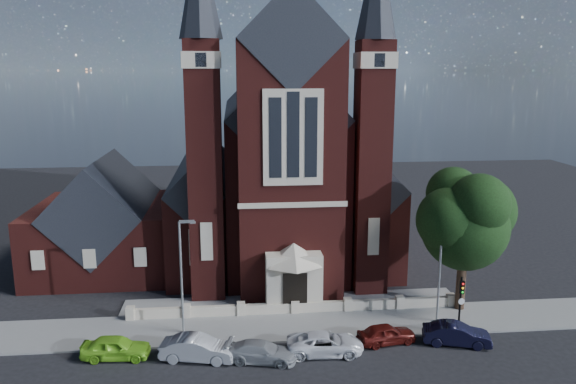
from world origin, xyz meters
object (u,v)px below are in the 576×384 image
Objects in this scene: car_lime_van at (116,347)px; car_dark_red at (386,334)px; parish_hall at (105,226)px; car_navy at (457,334)px; church at (277,168)px; car_silver_b at (262,352)px; traffic_signal at (461,297)px; street_lamp_right at (441,262)px; car_silver_a at (198,348)px; street_lamp_left at (182,271)px; street_tree at (468,222)px; car_white_suv at (325,344)px.

car_lime_van reaches higher than car_dark_red.
parish_hall reaches higher than car_navy.
church reaches higher than car_silver_b.
traffic_signal is at bearing -66.38° from car_silver_b.
street_lamp_right is 14.18m from car_silver_b.
car_silver_b is 1.12× the size of car_dark_red.
car_silver_a is (9.20, -17.68, -3.24)m from parish_hall.
car_navy is at bearing -77.94° from car_silver_a.
traffic_signal reaches higher than car_lime_van.
street_lamp_left reaches higher than traffic_signal.
street_lamp_right is at bearing -66.82° from car_silver_a.
parish_hall is at bearing 48.32° from car_silver_b.
street_tree is 25.75m from car_lime_van.
car_white_suv is at bearing 107.40° from car_navy.
street_lamp_left is (8.09, -14.00, 0.59)m from parish_hall.
car_dark_red is at bearing -85.51° from car_lime_van.
parish_hall is 31.20m from traffic_signal.
street_tree reaches higher than car_white_suv.
car_lime_van is at bearing 81.11° from car_dark_red.
street_lamp_left reaches higher than car_lime_van.
car_white_suv is at bearing -21.85° from street_lamp_left.
car_dark_red is at bearing -11.41° from street_lamp_left.
street_tree is at bearing -53.83° from church.
street_tree is 2.50× the size of car_lime_van.
car_silver_a is at bearing -62.53° from parish_hall.
street_lamp_right reaches higher than car_navy.
car_silver_a is at bearing 94.04° from car_silver_b.
car_silver_b is (5.07, -4.28, -3.96)m from street_lamp_left.
car_silver_b is 12.97m from car_navy.
street_lamp_right is at bearing -145.74° from street_tree.
car_silver_a is 8.07m from car_white_suv.
car_lime_van is (-22.04, -2.97, -3.87)m from street_lamp_right.
church is at bearing 17.16° from parish_hall.
street_tree is 3.84m from street_lamp_right.
car_lime_van is (-11.95, -21.91, -7.46)m from church.
church is at bearing 5.60° from car_silver_b.
car_lime_van reaches higher than car_white_suv.
church is at bearing 126.17° from street_tree.
street_lamp_right is 1.65× the size of car_white_suv.
parish_hall is 27.46m from car_dark_red.
car_dark_red is (21.53, -16.71, -3.34)m from parish_hall.
church is 2.86× the size of parish_hall.
car_dark_red is at bearing -74.61° from car_silver_a.
traffic_signal is (0.91, -1.57, -2.02)m from street_lamp_right.
parish_hall is at bearing -162.84° from church.
traffic_signal is at bearing -4.76° from street_lamp_left.
street_lamp_right is 10.34m from car_white_suv.
car_silver_a is 16.91m from car_navy.
street_tree reaches higher than street_lamp_right.
car_silver_a reaches higher than car_white_suv.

